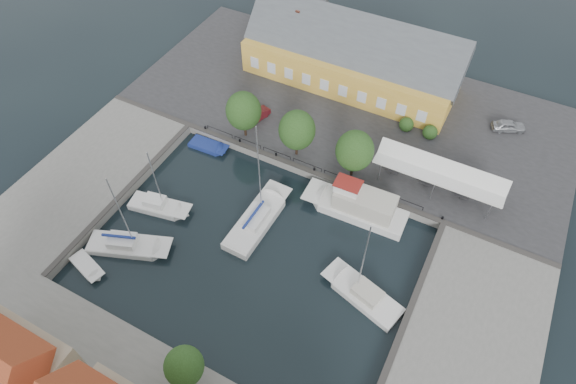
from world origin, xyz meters
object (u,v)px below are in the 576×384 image
Objects in this scene: trawler at (359,207)px; launch_nw at (208,147)px; west_boat_c at (159,207)px; center_sailboat at (257,221)px; car_silver at (509,126)px; east_boat_b at (364,295)px; tent_canopy at (440,172)px; west_boat_d at (128,246)px; launch_sw at (88,267)px; warehouse at (349,56)px; car_red at (256,116)px.

launch_nw is at bearing 177.64° from trawler.
center_sailboat is at bearing 17.64° from west_boat_c.
west_boat_c reaches higher than car_silver.
center_sailboat is 1.21× the size of east_boat_b.
west_boat_c reaches higher than tent_canopy.
launch_nw is at bearing 92.94° from west_boat_d.
warehouse is at bearing 74.06° from launch_sw.
east_boat_b is at bearing 141.18° from car_silver.
launch_nw is at bearing -104.20° from car_red.
warehouse is 33.11m from east_boat_b.
launch_sw is (-1.77, -9.40, -0.17)m from west_boat_c.
car_red is at bearing 61.21° from launch_nw.
launch_nw is at bearing 147.23° from center_sailboat.
east_boat_b is at bearing -22.84° from car_red.
car_red is 22.43m from west_boat_d.
launch_sw is at bearing -133.99° from center_sailboat.
west_boat_c is at bearing 93.08° from west_boat_d.
warehouse is at bearing 140.14° from tent_canopy.
warehouse reaches higher than trawler.
launch_nw is at bearing 96.17° from car_silver.
car_silver is 29.91m from east_boat_b.
trawler is 20.19m from launch_nw.
west_boat_d reaches higher than west_boat_c.
east_boat_b is (-7.34, -28.96, -1.43)m from car_silver.
west_boat_c is at bearing 79.35° from launch_sw.
warehouse reaches higher than launch_nw.
launch_nw is (-0.83, 16.08, -0.18)m from west_boat_d.
west_boat_c is at bearing 108.62° from car_silver.
car_silver is 42.99m from west_boat_c.
tent_canopy is 2.78× the size of launch_nw.
west_boat_d is (-2.56, -22.24, -1.37)m from car_red.
launch_sw is 0.90× the size of launch_nw.
west_boat_c is 10.49m from launch_nw.
launch_sw is at bearing -105.94° from warehouse.
warehouse reaches higher than car_silver.
launch_sw is (-33.08, -38.82, -1.60)m from car_silver.
west_boat_c is at bearing -148.33° from tent_canopy.
car_red is at bearing 79.92° from launch_sw.
west_boat_d is (-19.32, -15.25, -0.75)m from trawler.
launch_sw reaches higher than launch_nw.
west_boat_d is (-31.01, -35.04, -1.42)m from car_silver.
east_boat_b reaches higher than launch_nw.
trawler is at bearing 115.32° from east_boat_b.
trawler is at bearing -135.01° from tent_canopy.
tent_canopy is 1.21× the size of west_boat_d.
west_boat_c is (-31.31, -29.42, -1.43)m from car_silver.
west_boat_c is at bearing -162.36° from center_sailboat.
car_silver is at bearing 30.77° from launch_nw.
east_boat_b is (4.34, -9.18, -0.76)m from trawler.
car_red is at bearing 178.65° from tent_canopy.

